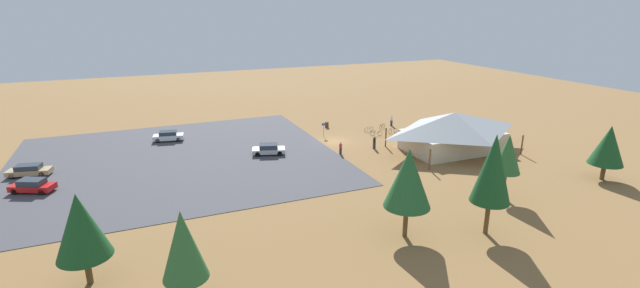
% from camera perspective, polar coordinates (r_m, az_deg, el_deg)
% --- Properties ---
extents(ground, '(160.00, 160.00, 0.00)m').
position_cam_1_polar(ground, '(64.57, 1.92, 0.34)').
color(ground, olive).
rests_on(ground, ground).
extents(parking_lot_asphalt, '(39.82, 35.84, 0.05)m').
position_cam_1_polar(parking_lot_asphalt, '(59.83, -17.89, -1.87)').
color(parking_lot_asphalt, '#424247').
rests_on(parking_lot_asphalt, ground).
extents(bike_pavilion, '(15.14, 10.51, 5.29)m').
position_cam_1_polar(bike_pavilion, '(62.33, 16.75, 1.82)').
color(bike_pavilion, beige).
rests_on(bike_pavilion, ground).
extents(trash_bin, '(0.60, 0.60, 0.90)m').
position_cam_1_polar(trash_bin, '(71.96, 0.88, 2.50)').
color(trash_bin, brown).
rests_on(trash_bin, ground).
extents(lot_sign, '(0.56, 0.08, 2.20)m').
position_cam_1_polar(lot_sign, '(66.62, 0.47, 2.15)').
color(lot_sign, '#99999E').
rests_on(lot_sign, ground).
extents(pine_far_west, '(3.70, 3.70, 6.88)m').
position_cam_1_polar(pine_far_west, '(34.74, -28.45, -9.26)').
color(pine_far_west, brown).
rests_on(pine_far_west, ground).
extents(pine_midwest, '(3.64, 3.64, 6.30)m').
position_cam_1_polar(pine_midwest, '(58.69, 33.12, -0.15)').
color(pine_midwest, brown).
rests_on(pine_midwest, ground).
extents(pine_west, '(3.32, 3.32, 8.94)m').
position_cam_1_polar(pine_west, '(39.40, 21.38, -3.00)').
color(pine_west, brown).
rests_on(pine_west, ground).
extents(pine_mideast, '(2.75, 2.75, 6.74)m').
position_cam_1_polar(pine_mideast, '(47.95, 23.02, -1.21)').
color(pine_mideast, brown).
rests_on(pine_mideast, ground).
extents(pine_east, '(3.94, 3.94, 7.84)m').
position_cam_1_polar(pine_east, '(37.15, 11.29, -4.37)').
color(pine_east, brown).
rests_on(pine_east, ground).
extents(pine_far_east, '(2.95, 2.95, 6.84)m').
position_cam_1_polar(pine_far_east, '(29.75, -17.20, -12.34)').
color(pine_far_east, brown).
rests_on(pine_far_east, ground).
extents(bicycle_yellow_yard_front, '(1.19, 1.26, 0.79)m').
position_cam_1_polar(bicycle_yellow_yard_front, '(71.80, 16.63, 1.66)').
color(bicycle_yellow_yard_front, black).
rests_on(bicycle_yellow_yard_front, ground).
extents(bicycle_teal_near_porch, '(1.47, 0.83, 0.80)m').
position_cam_1_polar(bicycle_teal_near_porch, '(72.00, 8.00, 2.26)').
color(bicycle_teal_near_porch, black).
rests_on(bicycle_teal_near_porch, ground).
extents(bicycle_silver_lone_east, '(1.69, 0.50, 0.84)m').
position_cam_1_polar(bicycle_silver_lone_east, '(69.63, 9.33, 1.69)').
color(bicycle_silver_lone_east, black).
rests_on(bicycle_silver_lone_east, ground).
extents(bicycle_green_edge_north, '(1.69, 0.74, 0.83)m').
position_cam_1_polar(bicycle_green_edge_north, '(67.79, 7.25, 1.37)').
color(bicycle_green_edge_north, black).
rests_on(bicycle_green_edge_north, ground).
extents(bicycle_white_yard_left, '(1.69, 0.48, 0.83)m').
position_cam_1_polar(bicycle_white_yard_left, '(69.93, 6.30, 1.89)').
color(bicycle_white_yard_left, black).
rests_on(bicycle_white_yard_left, ground).
extents(bicycle_purple_back_row, '(1.40, 1.15, 0.78)m').
position_cam_1_polar(bicycle_purple_back_row, '(68.87, 10.61, 1.45)').
color(bicycle_purple_back_row, black).
rests_on(bicycle_purple_back_row, ground).
extents(bicycle_black_edge_south, '(0.89, 1.53, 0.89)m').
position_cam_1_polar(bicycle_black_edge_south, '(72.86, 18.26, 1.76)').
color(bicycle_black_edge_south, black).
rests_on(bicycle_black_edge_south, ground).
extents(car_white_end_stall, '(4.50, 2.55, 1.45)m').
position_cam_1_polar(car_white_end_stall, '(68.18, -18.93, 0.98)').
color(car_white_end_stall, white).
rests_on(car_white_end_stall, parking_lot_asphalt).
extents(car_red_inner_stall, '(4.67, 3.44, 1.41)m').
position_cam_1_polar(car_red_inner_stall, '(55.82, -33.06, -4.51)').
color(car_red_inner_stall, red).
rests_on(car_red_inner_stall, parking_lot_asphalt).
extents(car_silver_front_row, '(4.62, 3.07, 1.39)m').
position_cam_1_polar(car_silver_front_row, '(58.99, -6.63, -0.67)').
color(car_silver_front_row, '#BCBCC1').
rests_on(car_silver_front_row, parking_lot_asphalt).
extents(car_tan_back_corner, '(4.86, 2.68, 1.35)m').
position_cam_1_polar(car_tan_back_corner, '(61.25, -33.35, -2.84)').
color(car_tan_back_corner, tan).
rests_on(car_tan_back_corner, parking_lot_asphalt).
extents(visitor_at_bikes, '(0.40, 0.39, 1.76)m').
position_cam_1_polar(visitor_at_bikes, '(73.80, 9.19, 3.03)').
color(visitor_at_bikes, '#2D3347').
rests_on(visitor_at_bikes, ground).
extents(visitor_crossing_yard, '(0.40, 0.37, 1.67)m').
position_cam_1_polar(visitor_crossing_yard, '(58.80, 2.67, -0.49)').
color(visitor_crossing_yard, '#2D3347').
rests_on(visitor_crossing_yard, ground).
extents(visitor_by_pavilion, '(0.36, 0.37, 1.78)m').
position_cam_1_polar(visitor_by_pavilion, '(61.45, 7.01, 0.25)').
color(visitor_by_pavilion, '#2D3347').
rests_on(visitor_by_pavilion, ground).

